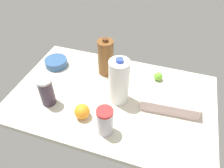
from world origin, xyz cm
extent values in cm
cube|color=beige|center=(0.00, 0.00, 1.50)|extent=(120.00, 76.00, 3.00)
cube|color=beige|center=(-33.63, -1.05, 6.76)|extent=(32.52, 13.10, 7.51)
cylinder|color=#32588C|center=(46.19, -16.37, 5.51)|extent=(15.20, 15.20, 5.02)
cylinder|color=brown|center=(10.98, -20.32, 15.02)|extent=(10.08, 10.08, 24.04)
cylinder|color=#59331E|center=(10.98, -20.32, 27.94)|extent=(3.53, 3.53, 1.80)
cylinder|color=white|center=(-4.29, 0.79, 16.70)|extent=(11.40, 11.40, 27.41)
cylinder|color=blue|center=(-4.29, 0.79, 31.31)|extent=(3.99, 3.99, 1.80)
cylinder|color=#382A3A|center=(33.11, 16.04, 11.09)|extent=(8.07, 8.07, 16.18)
cylinder|color=silver|center=(33.11, 16.04, 19.88)|extent=(8.32, 8.32, 1.40)
cylinder|color=silver|center=(-4.49, 24.57, 10.24)|extent=(8.14, 8.14, 14.49)
cylinder|color=red|center=(-4.49, 24.57, 18.19)|extent=(8.39, 8.39, 1.40)
sphere|color=orange|center=(10.43, 19.68, 7.20)|extent=(8.39, 8.39, 8.39)
sphere|color=#6BB832|center=(-23.57, -23.50, 5.74)|extent=(5.47, 5.47, 5.47)
camera|label=1|loc=(-28.44, 86.30, 97.48)|focal=35.00mm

